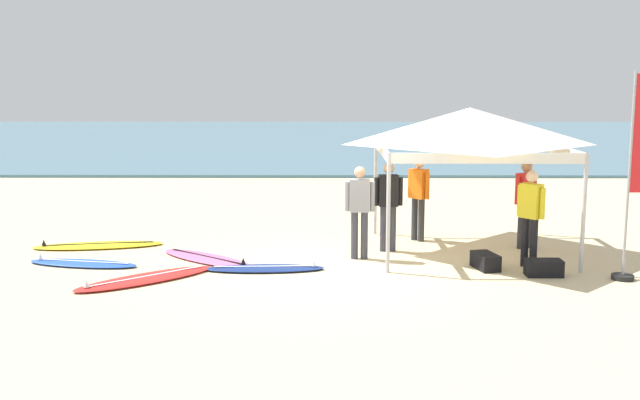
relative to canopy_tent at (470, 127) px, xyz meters
The scene contains 16 objects.
ground_plane 3.60m from the canopy_tent, 149.42° to the right, with size 80.00×80.00×0.00m, color beige.
sea 29.35m from the canopy_tent, 94.54° to the left, with size 80.00×36.00×0.10m, color teal.
canopy_tent is the anchor object (origin of this frame).
surfboard_pink 5.46m from the canopy_tent, behind, with size 2.16×1.91×0.19m.
surfboard_red 6.51m from the canopy_tent, 158.70° to the right, with size 2.30×2.10×0.19m.
surfboard_blue 7.51m from the canopy_tent, behind, with size 2.11×0.93×0.19m.
surfboard_navy 4.68m from the canopy_tent, 157.98° to the right, with size 2.09×0.65×0.19m.
surfboard_yellow 7.58m from the canopy_tent, behind, with size 2.58×1.12×0.19m.
person_red 1.85m from the canopy_tent, 13.30° to the left, with size 0.48×0.38×1.71m.
person_grey 2.59m from the canopy_tent, 162.80° to the right, with size 0.55×0.24×1.71m.
person_black 2.06m from the canopy_tent, behind, with size 0.55×0.24×1.71m.
person_yellow 2.07m from the canopy_tent, 55.41° to the right, with size 0.40×0.44×1.71m.
person_orange 1.89m from the canopy_tent, 130.09° to the left, with size 0.40×0.43×1.71m.
banner_flag 3.21m from the canopy_tent, 42.07° to the right, with size 0.60×0.36×3.40m.
gear_bag_near_tent 2.65m from the canopy_tent, 86.92° to the right, with size 0.60×0.32×0.28m, color black.
gear_bag_by_pole 3.07m from the canopy_tent, 62.89° to the right, with size 0.60×0.32×0.28m, color black.
Camera 1 is at (-0.39, -12.58, 3.19)m, focal length 41.55 mm.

